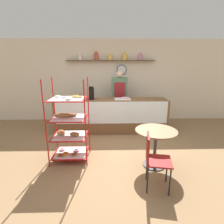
# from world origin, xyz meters

# --- Properties ---
(ground_plane) EXTENTS (14.00, 14.00, 0.00)m
(ground_plane) POSITION_xyz_m (0.00, 0.00, 0.00)
(ground_plane) COLOR olive
(back_wall) EXTENTS (10.00, 0.30, 2.70)m
(back_wall) POSITION_xyz_m (0.00, 2.47, 1.37)
(back_wall) COLOR beige
(back_wall) RESTS_ON ground_plane
(display_counter) EXTENTS (3.14, 0.68, 0.94)m
(display_counter) POSITION_xyz_m (0.00, 1.30, 0.47)
(display_counter) COLOR brown
(display_counter) RESTS_ON ground_plane
(pastry_rack) EXTENTS (0.74, 0.62, 1.65)m
(pastry_rack) POSITION_xyz_m (-0.88, -0.25, 0.72)
(pastry_rack) COLOR #B71414
(pastry_rack) RESTS_ON ground_plane
(person_worker) EXTENTS (0.48, 0.23, 1.71)m
(person_worker) POSITION_xyz_m (0.27, 1.91, 0.93)
(person_worker) COLOR #282833
(person_worker) RESTS_ON ground_plane
(cafe_table) EXTENTS (0.77, 0.77, 0.73)m
(cafe_table) POSITION_xyz_m (0.79, -0.56, 0.55)
(cafe_table) COLOR #262628
(cafe_table) RESTS_ON ground_plane
(cafe_chair) EXTENTS (0.44, 0.44, 0.88)m
(cafe_chair) POSITION_xyz_m (0.59, -1.16, 0.54)
(cafe_chair) COLOR black
(cafe_chair) RESTS_ON ground_plane
(coffee_carafe) EXTENTS (0.14, 0.14, 0.38)m
(coffee_carafe) POSITION_xyz_m (-0.55, 1.27, 1.13)
(coffee_carafe) COLOR black
(coffee_carafe) RESTS_ON display_counter
(donut_tray_counter) EXTENTS (0.45, 0.35, 0.05)m
(donut_tray_counter) POSITION_xyz_m (0.34, 1.33, 0.96)
(donut_tray_counter) COLOR white
(donut_tray_counter) RESTS_ON display_counter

